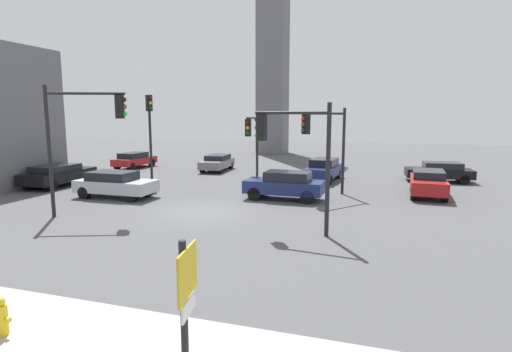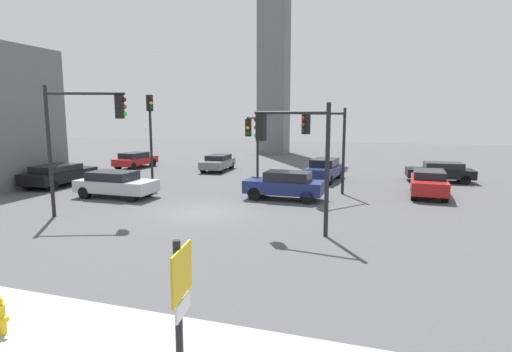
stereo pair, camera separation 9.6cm
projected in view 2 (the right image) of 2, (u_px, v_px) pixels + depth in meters
The scene contains 16 objects.
ground_plane at pixel (203, 212), 18.58m from camera, with size 104.43×104.43×0.00m, color #4C4C4F.
direction_sign at pixel (180, 314), 5.30m from camera, with size 0.19×0.75×2.65m.
traffic_light_0 at pixel (253, 135), 24.83m from camera, with size 0.64×3.37×4.56m.
traffic_light_1 at pixel (325, 135), 21.48m from camera, with size 2.01×2.59×4.80m.
traffic_light_2 at pixel (83, 126), 17.25m from camera, with size 3.20×1.38×5.64m.
traffic_light_3 at pixel (292, 143), 14.90m from camera, with size 2.95×0.59×4.83m.
traffic_light_4 at pixel (150, 123), 25.38m from camera, with size 0.49×0.44×5.65m.
car_0 at pixel (218, 162), 32.46m from camera, with size 2.02×4.27×1.27m.
car_1 at pixel (135, 160), 34.10m from camera, with size 1.90×4.20×1.33m.
car_2 at pixel (116, 184), 21.78m from camera, with size 4.23×1.83×1.42m.
car_3 at pixel (429, 183), 22.16m from camera, with size 1.98×4.18×1.40m.
car_4 at pixel (324, 169), 27.42m from camera, with size 2.10×4.44×1.49m.
car_5 at pixel (285, 185), 21.21m from camera, with size 4.10×1.70×1.50m.
car_6 at pixel (59, 174), 25.43m from camera, with size 2.21×4.77×1.35m.
car_7 at pixel (440, 171), 26.95m from camera, with size 4.26×2.12×1.31m.
skyline_tower at pixel (274, 40), 45.85m from camera, with size 3.16×3.16×25.69m, color slate.
Camera 2 is at (7.83, -16.53, 4.37)m, focal length 28.45 mm.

